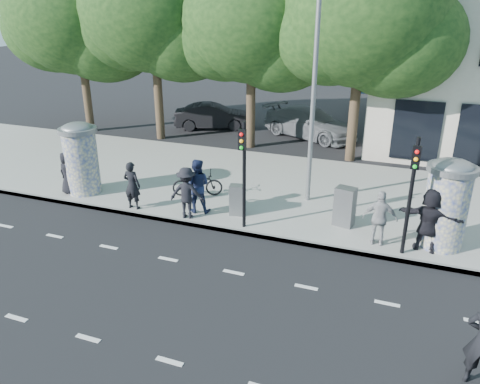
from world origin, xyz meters
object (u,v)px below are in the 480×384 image
at_px(ped_a, 68,173).
at_px(ped_d, 187,193).
at_px(cabinet_left, 237,200).
at_px(ad_column_left, 81,156).
at_px(car_mid, 213,116).
at_px(street_lamp, 315,68).
at_px(ped_b, 132,185).
at_px(ped_c, 197,186).
at_px(bicycle, 197,183).
at_px(ped_e, 380,218).
at_px(traffic_pole_far, 412,186).
at_px(car_right, 310,123).
at_px(cabinet_right, 345,207).
at_px(ped_f, 429,220).
at_px(traffic_pole_near, 244,165).
at_px(ad_column_right, 447,202).

distance_m(ped_a, ped_d, 5.00).
bearing_deg(cabinet_left, ad_column_left, 170.02).
bearing_deg(car_mid, cabinet_left, -174.69).
height_order(street_lamp, ped_b, street_lamp).
relative_size(ped_c, bicycle, 1.01).
distance_m(ped_b, car_mid, 11.74).
bearing_deg(ped_c, ped_e, 163.97).
height_order(traffic_pole_far, ped_d, traffic_pole_far).
bearing_deg(ped_b, car_right, -107.29).
xyz_separation_m(ped_e, cabinet_right, (-1.14, 0.95, -0.20)).
bearing_deg(street_lamp, cabinet_right, -45.40).
distance_m(ped_b, car_right, 12.20).
bearing_deg(cabinet_right, ped_d, -153.65).
bearing_deg(ped_b, cabinet_left, -167.92).
bearing_deg(ped_b, ped_f, -177.88).
relative_size(traffic_pole_far, ped_e, 2.02).
bearing_deg(ped_b, traffic_pole_far, 179.24).
bearing_deg(bicycle, ped_b, 115.73).
relative_size(ped_b, cabinet_right, 1.32).
distance_m(ped_a, cabinet_right, 9.97).
relative_size(traffic_pole_far, ped_b, 2.02).
bearing_deg(ad_column_left, ped_d, -7.99).
distance_m(traffic_pole_near, bicycle, 3.48).
relative_size(ped_b, bicycle, 0.92).
bearing_deg(street_lamp, ad_column_left, -165.06).
bearing_deg(ped_e, street_lamp, -46.32).
xyz_separation_m(ped_e, car_right, (-4.60, 11.39, -0.22)).
height_order(ped_a, ped_d, ped_d).
bearing_deg(car_right, ped_c, -162.87).
distance_m(street_lamp, cabinet_left, 4.97).
xyz_separation_m(ad_column_right, ped_d, (-7.79, -0.85, -0.52)).
height_order(ad_column_left, cabinet_left, ad_column_left).
bearing_deg(ped_e, ped_f, -177.06).
bearing_deg(ped_b, ped_a, -6.28).
height_order(traffic_pole_far, ped_b, traffic_pole_far).
xyz_separation_m(ped_c, car_right, (1.36, 11.13, -0.31)).
bearing_deg(ped_d, traffic_pole_near, 166.70).
bearing_deg(ped_c, ad_column_left, -14.77).
xyz_separation_m(ad_column_left, car_mid, (0.47, 10.90, -0.82)).
relative_size(bicycle, cabinet_left, 1.75).
relative_size(ad_column_right, ped_e, 1.58).
height_order(ped_e, ped_f, ped_f).
distance_m(ad_column_left, cabinet_right, 9.59).
relative_size(ad_column_left, cabinet_left, 2.54).
distance_m(traffic_pole_near, ped_e, 4.28).
xyz_separation_m(ped_a, ped_d, (4.99, -0.30, 0.05)).
relative_size(ped_e, cabinet_right, 1.32).
bearing_deg(ped_b, ped_c, -166.45).
distance_m(traffic_pole_near, ped_f, 5.54).
bearing_deg(cabinet_right, cabinet_left, -160.30).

